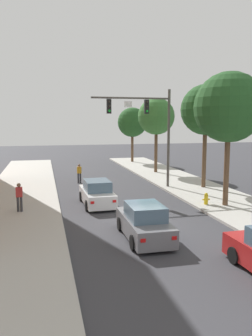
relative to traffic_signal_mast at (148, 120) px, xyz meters
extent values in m
plane|color=#38383D|center=(-2.90, -8.82, -5.32)|extent=(120.00, 120.00, 0.00)
cube|color=#B2AFA8|center=(-9.40, -8.82, -5.24)|extent=(5.00, 60.00, 0.15)
cylinder|color=#514C47|center=(1.70, 0.01, -1.42)|extent=(0.20, 0.20, 7.50)
cylinder|color=#514C47|center=(-1.30, 0.01, 1.63)|extent=(6.01, 0.14, 0.14)
cube|color=black|center=(-0.10, 0.01, 1.01)|extent=(0.32, 0.28, 1.05)
sphere|color=#2D2823|center=(-0.10, -0.14, 1.34)|extent=(0.18, 0.18, 0.18)
sphere|color=#2D2823|center=(-0.10, -0.14, 1.01)|extent=(0.18, 0.18, 0.18)
sphere|color=green|center=(-0.10, -0.14, 0.68)|extent=(0.18, 0.18, 0.18)
cube|color=black|center=(-2.99, 0.01, 1.01)|extent=(0.32, 0.28, 1.05)
sphere|color=#2D2823|center=(-2.99, -0.14, 1.34)|extent=(0.18, 0.18, 0.18)
sphere|color=#2D2823|center=(-2.99, -0.14, 1.01)|extent=(0.18, 0.18, 0.18)
sphere|color=green|center=(-2.99, -0.14, 0.68)|extent=(0.18, 0.18, 0.18)
cube|color=white|center=(-1.54, -0.01, 1.18)|extent=(0.60, 0.03, 0.44)
cube|color=silver|center=(-4.57, -4.03, -4.76)|extent=(1.80, 4.24, 0.80)
cube|color=slate|center=(-4.57, -4.18, -4.04)|extent=(1.55, 2.04, 0.64)
cylinder|color=black|center=(-5.41, -2.75, -5.00)|extent=(0.24, 0.65, 0.64)
cylinder|color=black|center=(-3.80, -2.71, -5.00)|extent=(0.24, 0.65, 0.64)
cylinder|color=black|center=(-5.35, -5.35, -5.00)|extent=(0.24, 0.65, 0.64)
cylinder|color=black|center=(-3.73, -5.32, -5.00)|extent=(0.24, 0.65, 0.64)
cube|color=red|center=(-5.16, -6.17, -4.64)|extent=(0.20, 0.04, 0.14)
cube|color=red|center=(-3.88, -6.14, -4.64)|extent=(0.20, 0.04, 0.14)
cube|color=slate|center=(-3.46, -10.61, -4.76)|extent=(1.76, 4.22, 0.80)
cube|color=slate|center=(-3.46, -10.76, -4.04)|extent=(1.53, 2.02, 0.64)
cylinder|color=black|center=(-4.25, -9.30, -5.00)|extent=(0.23, 0.64, 0.64)
cylinder|color=black|center=(-2.64, -9.32, -5.00)|extent=(0.23, 0.64, 0.64)
cylinder|color=black|center=(-4.29, -11.90, -5.00)|extent=(0.23, 0.64, 0.64)
cylinder|color=black|center=(-2.67, -11.92, -5.00)|extent=(0.23, 0.64, 0.64)
cube|color=red|center=(-4.13, -12.72, -4.64)|extent=(0.20, 0.04, 0.14)
cube|color=red|center=(-2.85, -12.74, -4.64)|extent=(0.20, 0.04, 0.14)
cylinder|color=black|center=(-1.02, -14.07, -5.00)|extent=(0.23, 0.64, 0.64)
cylinder|color=#333338|center=(-9.25, -5.12, -4.74)|extent=(0.14, 0.14, 0.85)
cylinder|color=#333338|center=(-9.07, -5.12, -4.74)|extent=(0.14, 0.14, 0.85)
cube|color=#B72D2D|center=(-9.16, -5.12, -4.04)|extent=(0.36, 0.22, 0.56)
sphere|color=brown|center=(-9.16, -5.12, -3.64)|extent=(0.22, 0.22, 0.22)
cylinder|color=#333338|center=(-4.95, 3.84, -4.89)|extent=(0.14, 0.14, 0.85)
cylinder|color=#333338|center=(-4.77, 3.84, -4.89)|extent=(0.14, 0.14, 0.85)
cube|color=orange|center=(-4.86, 3.84, -4.19)|extent=(0.36, 0.22, 0.56)
sphere|color=brown|center=(-4.86, 3.84, -3.79)|extent=(0.22, 0.22, 0.22)
cylinder|color=gold|center=(1.91, -6.08, -4.89)|extent=(0.24, 0.24, 0.55)
sphere|color=gold|center=(1.91, -6.08, -4.56)|extent=(0.22, 0.22, 0.22)
cylinder|color=gold|center=(1.73, -6.08, -4.87)|extent=(0.12, 0.09, 0.09)
cylinder|color=gold|center=(2.09, -6.08, -4.87)|extent=(0.12, 0.09, 0.09)
cylinder|color=brown|center=(2.97, -6.52, -3.00)|extent=(0.32, 0.32, 4.35)
sphere|color=#235123|center=(2.97, -6.52, 0.74)|extent=(4.16, 4.16, 4.16)
cylinder|color=brown|center=(4.31, -0.91, -2.91)|extent=(0.32, 0.32, 4.53)
sphere|color=#235123|center=(4.31, -0.91, 0.79)|extent=(3.83, 3.83, 3.83)
cylinder|color=brown|center=(3.22, 7.47, -3.06)|extent=(0.32, 0.32, 4.22)
sphere|color=#387033|center=(3.22, 7.47, 0.42)|extent=(3.65, 3.65, 3.65)
cylinder|color=brown|center=(3.19, 16.67, -3.37)|extent=(0.32, 0.32, 3.59)
sphere|color=#235123|center=(3.19, 16.67, -0.20)|extent=(3.69, 3.69, 3.69)
camera|label=1|loc=(-7.73, -24.68, -0.09)|focal=36.11mm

